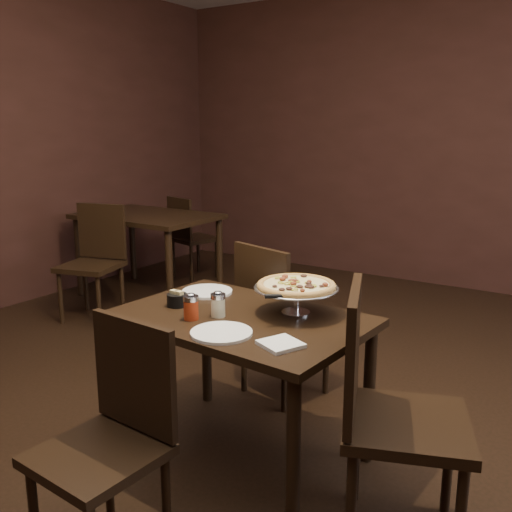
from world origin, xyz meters
The scene contains 16 objects.
room centered at (0.06, 0.03, 1.40)m, with size 6.04×7.04×2.84m.
dining_table centered at (-0.05, 0.02, 0.59)m, with size 1.15×0.81×0.68m.
background_table centered at (-2.20, 1.71, 0.65)m, with size 1.19×0.80×0.75m.
pizza_stand centered at (0.14, 0.19, 0.81)m, with size 0.38×0.38×0.16m.
parmesan_shaker centered at (-0.13, -0.04, 0.74)m, with size 0.07×0.07×0.12m.
pepper_flake_shaker centered at (-0.21, -0.13, 0.74)m, with size 0.07×0.07×0.12m.
packet_caddy centered at (-0.38, -0.02, 0.72)m, with size 0.10×0.10×0.07m.
napkin_stack centered at (0.28, -0.19, 0.69)m, with size 0.14×0.14×0.02m, color white.
plate_left centered at (-0.40, 0.23, 0.69)m, with size 0.25×0.25×0.01m, color white.
plate_near centered at (0.01, -0.21, 0.69)m, with size 0.25×0.25×0.01m, color white.
serving_spatula centered at (0.16, 0.01, 0.81)m, with size 0.17×0.17×0.02m.
chair_far centered at (-0.22, 0.62, 0.48)m, with size 0.51×0.51×0.89m.
chair_near centered at (-0.09, -0.73, 0.46)m, with size 0.42×0.42×0.85m.
chair_side centered at (0.69, -0.13, 0.52)m, with size 0.57×0.57×0.95m.
bg_chair_far centered at (-2.28, 2.38, 0.45)m, with size 0.47×0.47×0.83m.
bg_chair_near centered at (-2.15, 1.05, 0.49)m, with size 0.52×0.52×0.90m.
Camera 1 is at (1.31, -1.97, 1.51)m, focal length 40.00 mm.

